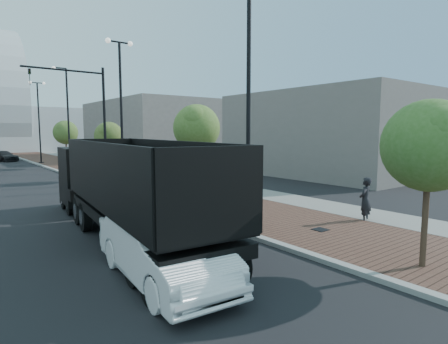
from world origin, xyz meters
TOP-DOWN VIEW (x-y plane):
  - sidewalk at (3.50, 40.00)m, footprint 7.00×140.00m
  - concrete_strip at (6.20, 40.00)m, footprint 2.40×140.00m
  - curb at (0.00, 40.00)m, footprint 0.30×140.00m
  - dump_truck at (-3.28, 13.86)m, footprint 3.84×13.53m
  - white_sedan at (-4.28, 7.61)m, footprint 2.21×5.29m
  - dark_car_far at (-2.29, 52.86)m, footprint 3.35×4.83m
  - pedestrian at (5.09, 7.90)m, footprint 0.77×0.60m
  - streetlight_1 at (0.49, 10.00)m, footprint 1.44×0.56m
  - streetlight_2 at (0.60, 22.00)m, footprint 1.72×0.56m
  - streetlight_3 at (0.49, 34.00)m, footprint 1.44×0.56m
  - streetlight_4 at (0.60, 46.00)m, footprint 1.72×0.56m
  - traffic_mast at (-0.30, 25.00)m, footprint 5.09×0.20m
  - tree_0 at (1.65, 4.02)m, footprint 2.45×2.41m
  - tree_1 at (1.65, 15.02)m, footprint 2.37×2.32m
  - tree_2 at (1.65, 27.02)m, footprint 2.22×2.14m
  - tree_3 at (1.65, 39.02)m, footprint 2.43×2.38m
  - commercial_block_ne at (16.00, 50.00)m, footprint 12.00×22.00m
  - commercial_block_e at (18.00, 20.00)m, footprint 10.00×16.00m
  - utility_cover_1 at (2.40, 8.00)m, footprint 0.50×0.50m
  - utility_cover_2 at (2.40, 19.00)m, footprint 0.50×0.50m

SIDE VIEW (x-z plane):
  - sidewalk at x=3.50m, z-range 0.00..0.12m
  - concrete_strip at x=6.20m, z-range 0.00..0.13m
  - curb at x=0.00m, z-range 0.00..0.14m
  - utility_cover_1 at x=2.40m, z-range 0.12..0.14m
  - utility_cover_2 at x=2.40m, z-range 0.12..0.14m
  - dark_car_far at x=-2.29m, z-range 0.00..1.30m
  - white_sedan at x=-4.28m, z-range 0.00..1.70m
  - pedestrian at x=5.09m, z-range 0.00..1.87m
  - dump_truck at x=-3.28m, z-range -0.27..3.15m
  - tree_0 at x=1.65m, z-range 1.06..5.61m
  - tree_2 at x=1.65m, z-range 1.13..5.56m
  - commercial_block_e at x=18.00m, z-range 0.00..7.00m
  - tree_3 at x=1.65m, z-range 1.19..6.00m
  - tree_1 at x=1.65m, z-range 1.35..6.39m
  - commercial_block_ne at x=16.00m, z-range 0.00..8.00m
  - streetlight_1 at x=0.49m, z-range -0.26..8.95m
  - streetlight_3 at x=0.49m, z-range -0.26..8.95m
  - streetlight_2 at x=0.60m, z-range 0.18..9.46m
  - streetlight_4 at x=0.60m, z-range 0.18..9.46m
  - traffic_mast at x=-0.30m, z-range 0.98..8.98m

